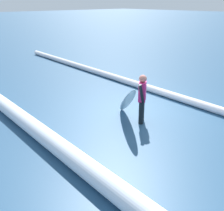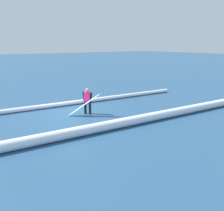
# 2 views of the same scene
# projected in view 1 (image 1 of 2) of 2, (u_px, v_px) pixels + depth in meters

# --- Properties ---
(ground_plane) EXTENTS (165.02, 165.02, 0.00)m
(ground_plane) POSITION_uv_depth(u_px,v_px,m) (141.00, 109.00, 9.24)
(ground_plane) COLOR navy
(surfer) EXTENTS (0.36, 0.57, 1.43)m
(surfer) POSITION_uv_depth(u_px,v_px,m) (142.00, 96.00, 8.03)
(surfer) COLOR black
(surfer) RESTS_ON ground_plane
(surfboard) EXTENTS (1.64, 1.27, 1.27)m
(surfboard) POSITION_uv_depth(u_px,v_px,m) (127.00, 101.00, 8.17)
(surfboard) COLOR white
(surfboard) RESTS_ON ground_plane
(wave_crest_foreground) EXTENTS (20.24, 1.74, 0.27)m
(wave_crest_foreground) POSITION_uv_depth(u_px,v_px,m) (146.00, 87.00, 11.16)
(wave_crest_foreground) COLOR white
(wave_crest_foreground) RESTS_ON ground_plane
(wave_crest_midground) EXTENTS (19.85, 1.72, 0.44)m
(wave_crest_midground) POSITION_uv_depth(u_px,v_px,m) (28.00, 123.00, 7.70)
(wave_crest_midground) COLOR white
(wave_crest_midground) RESTS_ON ground_plane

